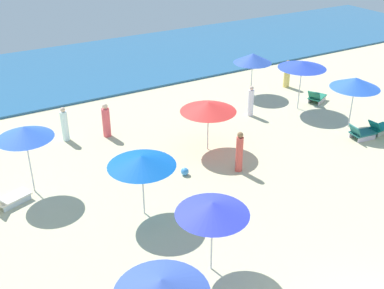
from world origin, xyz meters
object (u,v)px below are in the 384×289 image
(lounge_chair_3_0, at_px, (379,128))
(lounge_chair_1_0, at_px, (317,97))
(umbrella_4, at_px, (24,132))
(lounge_chair_4_0, at_px, (10,198))
(umbrella_2, at_px, (208,107))
(beachgoer_5, at_px, (287,75))
(umbrella_5, at_px, (253,58))
(beachgoer_7, at_px, (65,125))
(lounge_chair_3_1, at_px, (361,133))
(beach_ball_0, at_px, (185,171))
(umbrella_1, at_px, (302,65))
(umbrella_0, at_px, (212,208))
(umbrella_3, at_px, (355,83))
(beachgoer_4, at_px, (251,102))
(umbrella_8, at_px, (142,161))
(beachgoer_3, at_px, (239,152))
(beachgoer_6, at_px, (106,121))

(lounge_chair_3_0, bearing_deg, lounge_chair_1_0, -6.45)
(umbrella_4, height_order, lounge_chair_4_0, umbrella_4)
(umbrella_2, bearing_deg, umbrella_4, 176.82)
(lounge_chair_1_0, relative_size, beachgoer_5, 0.89)
(umbrella_5, relative_size, beachgoer_7, 1.46)
(lounge_chair_3_1, height_order, beach_ball_0, lounge_chair_3_1)
(umbrella_2, height_order, lounge_chair_3_1, umbrella_2)
(umbrella_1, bearing_deg, lounge_chair_1_0, 6.08)
(umbrella_0, distance_m, beachgoer_5, 16.12)
(umbrella_0, relative_size, lounge_chair_3_1, 1.88)
(umbrella_0, bearing_deg, umbrella_3, 24.58)
(beachgoer_4, distance_m, beach_ball_0, 6.68)
(umbrella_0, bearing_deg, umbrella_5, 48.89)
(lounge_chair_1_0, distance_m, lounge_chair_3_0, 4.30)
(lounge_chair_1_0, bearing_deg, lounge_chair_3_1, 137.73)
(lounge_chair_3_1, bearing_deg, umbrella_5, 15.17)
(umbrella_3, xyz_separation_m, lounge_chair_4_0, (-15.44, 1.43, -1.98))
(lounge_chair_1_0, bearing_deg, umbrella_0, 99.15)
(beachgoer_7, bearing_deg, lounge_chair_3_0, -164.42)
(umbrella_5, bearing_deg, umbrella_2, -141.88)
(lounge_chair_1_0, xyz_separation_m, umbrella_8, (-12.33, -4.56, 1.82))
(beachgoer_3, bearing_deg, umbrella_4, -54.27)
(umbrella_0, distance_m, umbrella_2, 7.58)
(beachgoer_7, bearing_deg, umbrella_8, 138.35)
(umbrella_4, height_order, beachgoer_3, umbrella_4)
(umbrella_2, relative_size, lounge_chair_4_0, 1.62)
(lounge_chair_3_0, xyz_separation_m, beachgoer_6, (-11.09, 6.12, 0.47))
(lounge_chair_1_0, bearing_deg, lounge_chair_4_0, 70.45)
(beachgoer_3, xyz_separation_m, beach_ball_0, (-2.05, 0.79, -0.68))
(umbrella_0, bearing_deg, beach_ball_0, 68.81)
(beachgoer_7, bearing_deg, lounge_chair_1_0, -147.36)
(umbrella_4, bearing_deg, beachgoer_6, 36.51)
(umbrella_0, distance_m, beachgoer_4, 11.54)
(lounge_chair_3_0, xyz_separation_m, beachgoer_3, (-7.66, 0.49, 0.55))
(umbrella_0, bearing_deg, beachgoer_3, 46.86)
(beachgoer_5, relative_size, beachgoer_7, 0.99)
(lounge_chair_1_0, distance_m, beachgoer_5, 2.68)
(lounge_chair_1_0, distance_m, beachgoer_7, 13.20)
(lounge_chair_4_0, bearing_deg, umbrella_3, -115.47)
(lounge_chair_3_1, relative_size, beachgoer_6, 0.78)
(umbrella_1, distance_m, beachgoer_6, 10.10)
(umbrella_4, bearing_deg, lounge_chair_3_1, -12.45)
(lounge_chair_4_0, bearing_deg, beachgoer_6, -75.64)
(umbrella_0, height_order, beachgoer_7, umbrella_0)
(umbrella_4, distance_m, lounge_chair_4_0, 2.44)
(umbrella_4, distance_m, beachgoer_6, 5.36)
(lounge_chair_3_0, height_order, umbrella_5, umbrella_5)
(beach_ball_0, bearing_deg, umbrella_5, 37.57)
(umbrella_0, distance_m, beachgoer_3, 6.03)
(lounge_chair_1_0, height_order, umbrella_8, umbrella_8)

